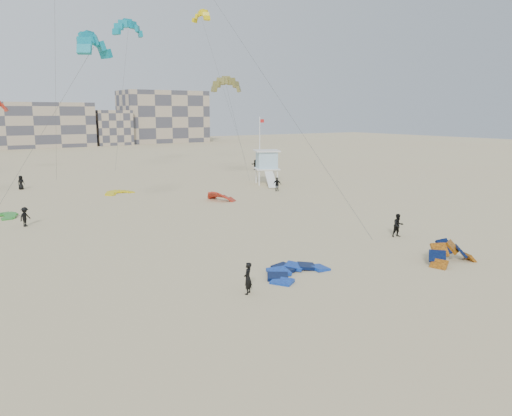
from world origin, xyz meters
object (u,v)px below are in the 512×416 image
kite_ground_orange (450,263)px  lifeguard_tower_near (267,167)px  kitesurfer_main (248,278)px  kite_ground_blue (296,274)px

kite_ground_orange → lifeguard_tower_near: (10.16, 35.51, 2.22)m
kite_ground_orange → kitesurfer_main: 13.78m
kite_ground_blue → kitesurfer_main: bearing=-177.4°
kite_ground_blue → kite_ground_orange: size_ratio=1.23×
lifeguard_tower_near → kite_ground_blue: bearing=-98.1°
lifeguard_tower_near → kite_ground_orange: bearing=-82.4°
kite_ground_blue → kitesurfer_main: (-4.04, -1.20, 0.85)m
kite_ground_orange → lifeguard_tower_near: bearing=74.9°
kitesurfer_main → lifeguard_tower_near: size_ratio=0.25×
kite_ground_blue → lifeguard_tower_near: (19.67, 31.96, 2.22)m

